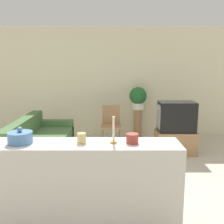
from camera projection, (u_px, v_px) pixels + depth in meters
name	position (u px, v px, depth m)	size (l,w,h in m)	color
ground_plane	(78.00, 209.00, 3.09)	(14.00, 14.00, 0.00)	beige
wall_back	(95.00, 82.00, 6.22)	(9.00, 0.06, 2.70)	beige
couch	(40.00, 146.00, 4.62)	(0.88, 1.91, 0.79)	#476B3D
tv_stand	(176.00, 142.00, 5.06)	(0.79, 0.50, 0.46)	#9E754C
television	(176.00, 117.00, 4.96)	(0.73, 0.41, 0.59)	black
wooden_chair	(111.00, 123.00, 5.48)	(0.44, 0.44, 0.88)	#9E754C
plant_stand	(138.00, 124.00, 6.06)	(0.20, 0.20, 0.72)	#9E754C
potted_plant	(138.00, 97.00, 5.94)	(0.41, 0.41, 0.53)	white
foreground_counter	(73.00, 186.00, 2.66)	(2.27, 0.44, 0.96)	beige
decorative_bowl	(20.00, 137.00, 2.57)	(0.25, 0.25, 0.17)	#4C7AAD
candle_jar	(82.00, 138.00, 2.57)	(0.09, 0.09, 0.11)	tan
candlestick	(114.00, 134.00, 2.56)	(0.07, 0.07, 0.28)	#B7933D
coffee_tin	(132.00, 139.00, 2.57)	(0.13, 0.13, 0.10)	#99382D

